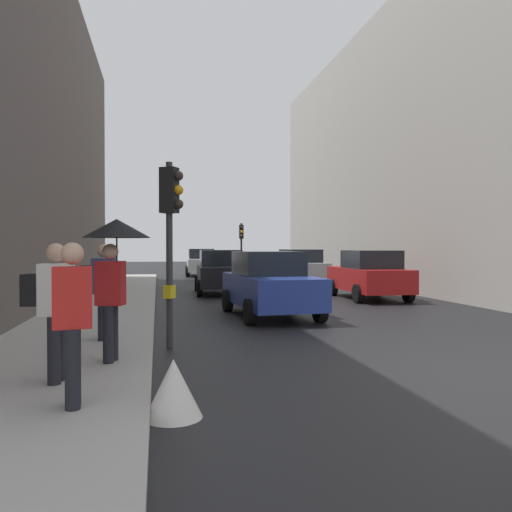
{
  "coord_description": "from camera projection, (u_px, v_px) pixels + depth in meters",
  "views": [
    {
      "loc": [
        -4.89,
        -7.07,
        1.88
      ],
      "look_at": [
        -1.49,
        10.66,
        1.56
      ],
      "focal_mm": 36.07,
      "sensor_mm": 36.0,
      "label": 1
    }
  ],
  "objects": [
    {
      "name": "ground_plane",
      "position": [
        482.0,
        369.0,
        7.89
      ],
      "size": [
        120.0,
        120.0,
        0.0
      ],
      "primitive_type": "plane",
      "color": "black"
    },
    {
      "name": "pedestrian_with_umbrella",
      "position": [
        115.0,
        250.0,
        7.67
      ],
      "size": [
        1.0,
        1.0,
        2.14
      ],
      "color": "black",
      "rests_on": "sidewalk_kerb"
    },
    {
      "name": "building_facade_right",
      "position": [
        474.0,
        160.0,
        26.16
      ],
      "size": [
        12.0,
        27.96,
        12.63
      ],
      "primitive_type": "cube",
      "color": "#B2ADA3",
      "rests_on": "ground"
    },
    {
      "name": "traffic_light_far_median",
      "position": [
        241.0,
        240.0,
        31.25
      ],
      "size": [
        0.24,
        0.43,
        3.33
      ],
      "color": "#2D2D2D",
      "rests_on": "ground"
    },
    {
      "name": "car_silver_hatchback",
      "position": [
        299.0,
        267.0,
        25.64
      ],
      "size": [
        2.26,
        4.32,
        1.76
      ],
      "color": "#BCBCC1",
      "rests_on": "ground"
    },
    {
      "name": "car_blue_van",
      "position": [
        270.0,
        284.0,
        13.92
      ],
      "size": [
        2.24,
        4.31,
        1.76
      ],
      "color": "navy",
      "rests_on": "ground"
    },
    {
      "name": "car_white_compact",
      "position": [
        201.0,
        262.0,
        33.66
      ],
      "size": [
        2.14,
        4.26,
        1.76
      ],
      "color": "silver",
      "rests_on": "ground"
    },
    {
      "name": "pedestrian_with_grey_backpack",
      "position": [
        102.0,
        286.0,
        9.52
      ],
      "size": [
        0.65,
        0.41,
        1.77
      ],
      "color": "black",
      "rests_on": "sidewalk_kerb"
    },
    {
      "name": "warning_sign_triangle",
      "position": [
        174.0,
        388.0,
        5.65
      ],
      "size": [
        0.64,
        0.64,
        0.65
      ],
      "primitive_type": "cone",
      "color": "silver",
      "rests_on": "ground"
    },
    {
      "name": "car_red_sedan",
      "position": [
        369.0,
        275.0,
        18.57
      ],
      "size": [
        2.1,
        4.24,
        1.76
      ],
      "color": "red",
      "rests_on": "ground"
    },
    {
      "name": "sidewalk_kerb",
      "position": [
        94.0,
        320.0,
        12.57
      ],
      "size": [
        2.92,
        40.0,
        0.16
      ],
      "primitive_type": "cube",
      "color": "#A8A5A0",
      "rests_on": "ground"
    },
    {
      "name": "traffic_light_near_right",
      "position": [
        170.0,
        220.0,
        9.5
      ],
      "size": [
        0.45,
        0.36,
        3.45
      ],
      "color": "#2D2D2D",
      "rests_on": "ground"
    },
    {
      "name": "pedestrian_in_red_jacket",
      "position": [
        73.0,
        317.0,
        5.51
      ],
      "size": [
        0.43,
        0.36,
        1.77
      ],
      "color": "black",
      "rests_on": "sidewalk_kerb"
    },
    {
      "name": "pedestrian_with_black_backpack",
      "position": [
        53.0,
        304.0,
        6.5
      ],
      "size": [
        0.63,
        0.37,
        1.77
      ],
      "color": "black",
      "rests_on": "sidewalk_kerb"
    },
    {
      "name": "car_dark_suv",
      "position": [
        221.0,
        272.0,
        20.89
      ],
      "size": [
        2.16,
        4.27,
        1.76
      ],
      "color": "black",
      "rests_on": "ground"
    }
  ]
}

